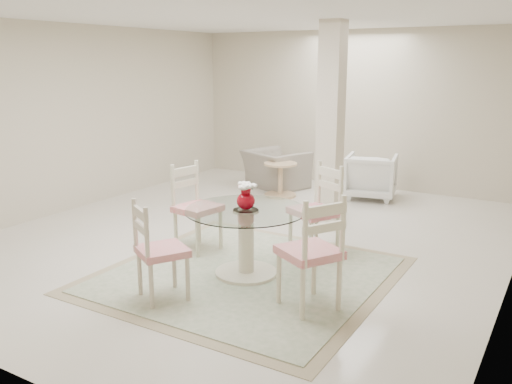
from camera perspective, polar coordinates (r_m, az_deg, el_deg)
The scene contains 13 objects.
ground at distance 6.88m, azimuth -0.64°, elevation -4.75°, with size 7.00×7.00×0.00m, color silver.
room_shell at distance 6.54m, azimuth -0.68°, elevation 10.87°, with size 6.02×7.02×2.71m.
column at distance 7.50m, azimuth 7.87°, elevation 7.24°, with size 0.30×0.30×2.70m, color beige.
area_rug at distance 5.70m, azimuth -1.04°, elevation -8.67°, with size 2.81×2.81×0.02m.
dining_table at distance 5.57m, azimuth -1.06°, elevation -5.30°, with size 1.23×1.23×0.71m.
red_vase at distance 5.43m, azimuth -1.06°, elevation -0.36°, with size 0.22×0.20×0.28m.
dining_chair_east at distance 4.73m, azimuth 6.17°, elevation -5.56°, with size 0.64×0.64×1.18m.
dining_chair_north at distance 6.13m, azimuth 6.74°, elevation -1.20°, with size 0.62×0.62×1.16m.
dining_chair_west at distance 6.32m, azimuth -6.63°, elevation -0.90°, with size 0.52×0.52×1.13m.
dining_chair_south at distance 5.02m, azimuth -10.61°, elevation -5.39°, with size 0.57×0.57×1.05m.
recliner_taupe at distance 9.50m, azimuth 2.09°, elevation 2.43°, with size 1.00×0.87×0.65m, color gray.
armchair_white at distance 8.93m, azimuth 12.01°, elevation 1.64°, with size 0.77×0.79×0.72m, color white.
side_table at distance 8.86m, azimuth 2.58°, elevation 1.17°, with size 0.54×0.54×0.56m.
Camera 1 is at (3.41, -5.57, 2.17)m, focal length 38.00 mm.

